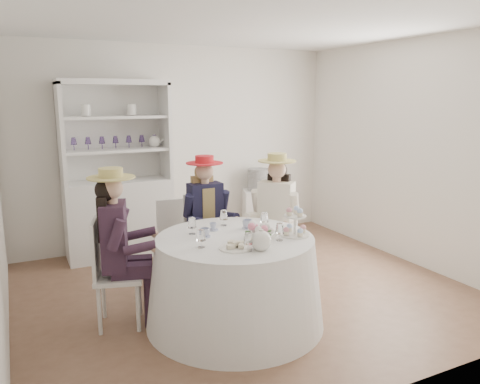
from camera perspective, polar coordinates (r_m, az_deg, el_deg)
name	(u,v)px	position (r m, az deg, el deg)	size (l,w,h in m)	color
ground	(244,290)	(5.08, 0.51, -11.90)	(4.50, 4.50, 0.00)	brown
ceiling	(245,24)	(4.71, 0.57, 19.85)	(4.50, 4.50, 0.00)	white
wall_back	(179,146)	(6.54, -7.44, 5.57)	(4.50, 4.50, 0.00)	white
wall_front	(388,205)	(3.09, 17.57, -1.54)	(4.50, 4.50, 0.00)	white
wall_right	(409,153)	(6.06, 19.96, 4.51)	(4.50, 4.50, 0.00)	white
tea_table	(235,280)	(4.28, -0.62, -10.71)	(1.60, 1.60, 0.81)	white
hutch	(118,195)	(6.14, -14.62, -0.38)	(1.33, 0.53, 2.22)	silver
side_table	(258,213)	(6.93, 2.24, -2.52)	(0.43, 0.43, 0.67)	silver
hatbox	(259,180)	(6.83, 2.27, 1.52)	(0.32, 0.32, 0.32)	black
guest_left	(117,239)	(4.23, -14.73, -5.53)	(0.58, 0.54, 1.43)	silver
guest_mid	(206,212)	(5.10, -4.17, -2.39)	(0.50, 0.53, 1.40)	silver
guest_right	(275,211)	(5.05, 4.35, -2.36)	(0.61, 0.60, 1.43)	silver
spare_chair	(170,232)	(5.53, -8.47, -4.82)	(0.40, 0.40, 0.88)	silver
teacup_a	(205,233)	(4.15, -4.32, -5.02)	(0.09, 0.09, 0.07)	white
teacup_b	(213,227)	(4.34, -3.30, -4.29)	(0.07, 0.07, 0.06)	white
teacup_c	(247,225)	(4.39, 0.92, -3.99)	(0.10, 0.10, 0.08)	white
flower_bowl	(261,233)	(4.15, 2.60, -5.07)	(0.22, 0.22, 0.05)	white
flower_arrangement	(260,228)	(4.11, 2.42, -4.42)	(0.18, 0.18, 0.07)	pink
table_teapot	(261,241)	(3.79, 2.59, -5.94)	(0.24, 0.17, 0.18)	white
sandwich_plate	(236,247)	(3.83, -0.54, -6.70)	(0.27, 0.27, 0.06)	white
cupcake_stand	(295,225)	(4.20, 6.70, -4.06)	(0.27, 0.27, 0.25)	white
stemware_set	(235,229)	(4.12, -0.64, -4.52)	(0.83, 0.86, 0.15)	white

